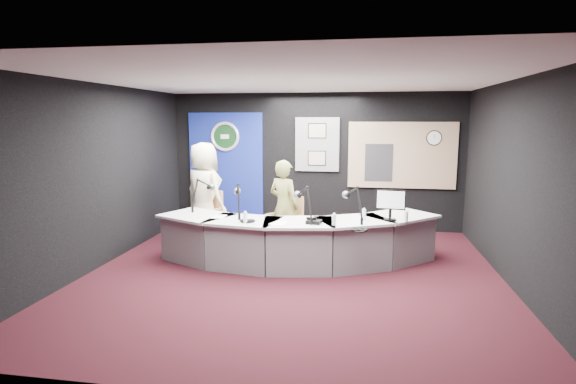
% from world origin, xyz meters
% --- Properties ---
extents(ground, '(6.00, 6.00, 0.00)m').
position_xyz_m(ground, '(0.00, 0.00, 0.00)').
color(ground, black).
rests_on(ground, ground).
extents(ceiling, '(6.00, 6.00, 0.02)m').
position_xyz_m(ceiling, '(0.00, 0.00, 2.80)').
color(ceiling, silver).
rests_on(ceiling, ground).
extents(wall_back, '(6.00, 0.02, 2.80)m').
position_xyz_m(wall_back, '(0.00, 3.00, 1.40)').
color(wall_back, black).
rests_on(wall_back, ground).
extents(wall_front, '(6.00, 0.02, 2.80)m').
position_xyz_m(wall_front, '(0.00, -3.00, 1.40)').
color(wall_front, black).
rests_on(wall_front, ground).
extents(wall_left, '(0.02, 6.00, 2.80)m').
position_xyz_m(wall_left, '(-3.00, 0.00, 1.40)').
color(wall_left, black).
rests_on(wall_left, ground).
extents(wall_right, '(0.02, 6.00, 2.80)m').
position_xyz_m(wall_right, '(3.00, 0.00, 1.40)').
color(wall_right, black).
rests_on(wall_right, ground).
extents(broadcast_desk, '(4.50, 1.90, 0.75)m').
position_xyz_m(broadcast_desk, '(-0.05, 0.55, 0.38)').
color(broadcast_desk, '#B4B7B9').
rests_on(broadcast_desk, ground).
extents(backdrop_panel, '(1.60, 0.05, 2.30)m').
position_xyz_m(backdrop_panel, '(-1.90, 2.97, 1.25)').
color(backdrop_panel, navy).
rests_on(backdrop_panel, wall_back).
extents(agency_seal, '(0.63, 0.07, 0.63)m').
position_xyz_m(agency_seal, '(-1.90, 2.93, 1.90)').
color(agency_seal, silver).
rests_on(agency_seal, backdrop_panel).
extents(seal_center, '(0.48, 0.01, 0.48)m').
position_xyz_m(seal_center, '(-1.90, 2.94, 1.90)').
color(seal_center, black).
rests_on(seal_center, backdrop_panel).
extents(pinboard, '(0.90, 0.04, 1.10)m').
position_xyz_m(pinboard, '(0.05, 2.97, 1.75)').
color(pinboard, slate).
rests_on(pinboard, wall_back).
extents(framed_photo_upper, '(0.34, 0.02, 0.27)m').
position_xyz_m(framed_photo_upper, '(0.05, 2.94, 2.03)').
color(framed_photo_upper, gray).
rests_on(framed_photo_upper, pinboard).
extents(framed_photo_lower, '(0.34, 0.02, 0.27)m').
position_xyz_m(framed_photo_lower, '(0.05, 2.94, 1.47)').
color(framed_photo_lower, gray).
rests_on(framed_photo_lower, pinboard).
extents(booth_window_frame, '(2.12, 0.06, 1.32)m').
position_xyz_m(booth_window_frame, '(1.75, 2.97, 1.55)').
color(booth_window_frame, '#9D7C62').
rests_on(booth_window_frame, wall_back).
extents(booth_glow, '(2.00, 0.02, 1.20)m').
position_xyz_m(booth_glow, '(1.75, 2.96, 1.55)').
color(booth_glow, '#E7B692').
rests_on(booth_glow, booth_window_frame).
extents(equipment_rack, '(0.55, 0.02, 0.75)m').
position_xyz_m(equipment_rack, '(1.30, 2.94, 1.40)').
color(equipment_rack, black).
rests_on(equipment_rack, booth_window_frame).
extents(wall_clock, '(0.28, 0.01, 0.28)m').
position_xyz_m(wall_clock, '(2.35, 2.94, 1.90)').
color(wall_clock, white).
rests_on(wall_clock, booth_window_frame).
extents(armchair_left, '(0.67, 0.67, 0.87)m').
position_xyz_m(armchair_left, '(-1.87, 1.51, 0.44)').
color(armchair_left, tan).
rests_on(armchair_left, ground).
extents(armchair_right, '(0.68, 0.68, 0.86)m').
position_xyz_m(armchair_right, '(-0.33, 1.16, 0.43)').
color(armchair_right, tan).
rests_on(armchair_right, ground).
extents(draped_jacket, '(0.48, 0.34, 0.70)m').
position_xyz_m(draped_jacket, '(-2.02, 1.72, 0.62)').
color(draped_jacket, '#6A685A').
rests_on(draped_jacket, armchair_left).
extents(person_man, '(1.08, 0.98, 1.85)m').
position_xyz_m(person_man, '(-1.87, 1.51, 0.93)').
color(person_man, beige).
rests_on(person_man, ground).
extents(person_woman, '(0.69, 0.60, 1.59)m').
position_xyz_m(person_woman, '(-0.33, 1.16, 0.79)').
color(person_woman, olive).
rests_on(person_woman, ground).
extents(computer_monitor, '(0.42, 0.08, 0.29)m').
position_xyz_m(computer_monitor, '(1.40, 0.54, 1.07)').
color(computer_monitor, black).
rests_on(computer_monitor, broadcast_desk).
extents(desk_phone, '(0.24, 0.20, 0.05)m').
position_xyz_m(desk_phone, '(0.29, 0.14, 0.78)').
color(desk_phone, black).
rests_on(desk_phone, broadcast_desk).
extents(headphones_near, '(0.21, 0.21, 0.04)m').
position_xyz_m(headphones_near, '(0.95, -0.20, 0.77)').
color(headphones_near, black).
rests_on(headphones_near, broadcast_desk).
extents(headphones_far, '(0.23, 0.23, 0.04)m').
position_xyz_m(headphones_far, '(-0.69, 0.08, 0.77)').
color(headphones_far, black).
rests_on(headphones_far, broadcast_desk).
extents(paper_stack, '(0.19, 0.27, 0.00)m').
position_xyz_m(paper_stack, '(-1.22, 0.36, 0.75)').
color(paper_stack, white).
rests_on(paper_stack, broadcast_desk).
extents(notepad, '(0.29, 0.34, 0.00)m').
position_xyz_m(notepad, '(-0.21, 0.09, 0.75)').
color(notepad, white).
rests_on(notepad, broadcast_desk).
extents(boom_mic_a, '(0.25, 0.73, 0.60)m').
position_xyz_m(boom_mic_a, '(-1.69, 0.92, 1.05)').
color(boom_mic_a, black).
rests_on(boom_mic_a, broadcast_desk).
extents(boom_mic_b, '(0.31, 0.71, 0.60)m').
position_xyz_m(boom_mic_b, '(-0.95, 0.50, 1.05)').
color(boom_mic_b, black).
rests_on(boom_mic_b, broadcast_desk).
extents(boom_mic_c, '(0.40, 0.67, 0.60)m').
position_xyz_m(boom_mic_c, '(0.12, 0.33, 1.05)').
color(boom_mic_c, black).
rests_on(boom_mic_c, broadcast_desk).
extents(boom_mic_d, '(0.38, 0.68, 0.60)m').
position_xyz_m(boom_mic_d, '(0.86, 0.46, 1.05)').
color(boom_mic_d, black).
rests_on(boom_mic_d, broadcast_desk).
extents(water_bottles, '(2.40, 0.57, 0.18)m').
position_xyz_m(water_bottles, '(0.47, 0.26, 0.84)').
color(water_bottles, silver).
rests_on(water_bottles, broadcast_desk).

